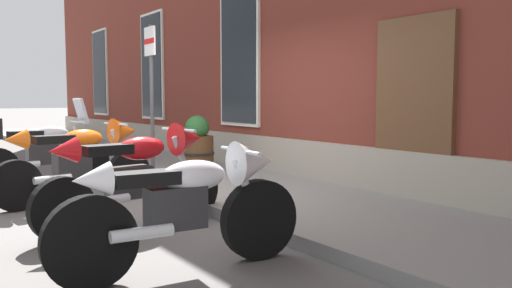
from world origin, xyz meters
TOP-DOWN VIEW (x-y plane):
  - ground_plane at (0.00, 0.00)m, footprint 140.00×140.00m
  - sidewalk at (0.00, 1.13)m, footprint 32.64×2.25m
  - motorcycle_silver_touring at (-2.40, -1.10)m, footprint 0.62×1.99m
  - motorcycle_orange_sport at (-0.81, -0.90)m, footprint 0.63×2.10m
  - motorcycle_red_sport at (0.90, -0.81)m, footprint 0.62×2.09m
  - motorcycle_white_sport at (2.40, -1.02)m, footprint 0.62×2.04m
  - parking_sign at (-1.66, 0.44)m, footprint 0.36×0.07m
  - barrel_planter at (-1.72, 1.27)m, footprint 0.57×0.57m

SIDE VIEW (x-z plane):
  - ground_plane at x=0.00m, z-range 0.00..0.00m
  - sidewalk at x=0.00m, z-range 0.00..0.13m
  - barrel_planter at x=-1.72m, z-range 0.07..0.99m
  - motorcycle_white_sport at x=2.40m, z-range 0.05..1.04m
  - motorcycle_silver_touring at x=-2.40m, z-range -0.11..1.23m
  - motorcycle_orange_sport at x=-0.81m, z-range 0.05..1.11m
  - motorcycle_red_sport at x=0.90m, z-range 0.05..1.12m
  - parking_sign at x=-1.66m, z-range 0.48..2.81m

